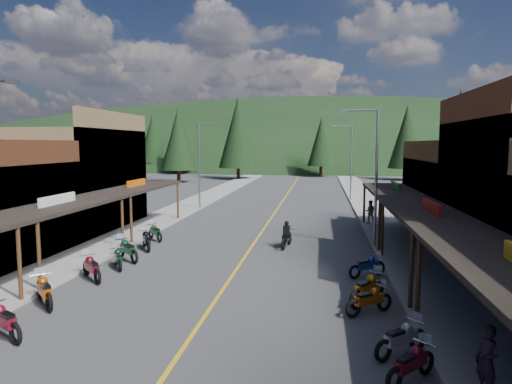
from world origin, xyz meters
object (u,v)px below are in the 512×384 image
at_px(shop_west_3, 68,179).
at_px(pine_2, 238,132).
at_px(bike_east_8, 367,265).
at_px(pine_1, 180,138).
at_px(pine_7, 153,138).
at_px(bike_west_8, 118,257).
at_px(pine_3, 321,141).
at_px(pine_8, 127,144).
at_px(bike_west_7, 92,267).
at_px(bike_west_6, 44,289).
at_px(pedestrian_east_a, 487,361).
at_px(streetlight_2, 374,171).
at_px(bike_east_4, 411,362).
at_px(pedestrian_east_b, 370,212).
at_px(pine_4, 407,137).
at_px(bike_west_10, 146,239).
at_px(streetlight_1, 201,161).
at_px(bike_west_11, 155,231).
at_px(bike_east_5, 401,337).
at_px(bike_west_5, 3,319).
at_px(bike_west_9, 127,249).
at_px(bike_east_7, 367,287).
at_px(pine_11, 459,134).
at_px(pine_5, 484,133).
at_px(pine_0, 85,142).
at_px(streetlight_3, 350,159).
at_px(bike_east_6, 369,299).
at_px(pine_10, 178,139).

xyz_separation_m(shop_west_3, pine_2, (3.78, 46.70, 4.47)).
bearing_deg(bike_east_8, pine_1, 168.44).
distance_m(pine_7, bike_west_8, 79.06).
xyz_separation_m(pine_3, bike_east_8, (2.09, -64.06, -5.92)).
xyz_separation_m(pine_1, pine_8, (2.00, -30.00, -1.26)).
bearing_deg(bike_west_7, pine_8, 66.45).
bearing_deg(bike_west_7, shop_west_3, 78.68).
bearing_deg(bike_west_6, pedestrian_east_a, -61.26).
height_order(pine_8, bike_west_8, pine_8).
distance_m(streetlight_2, pine_1, 69.35).
bearing_deg(pine_2, bike_east_4, -76.02).
height_order(bike_west_6, pedestrian_east_b, pedestrian_east_b).
height_order(pine_4, bike_west_6, pine_4).
bearing_deg(bike_west_10, streetlight_1, 64.15).
distance_m(pine_3, bike_west_6, 70.53).
bearing_deg(shop_west_3, pedestrian_east_a, -41.75).
bearing_deg(pine_7, bike_east_4, -65.34).
xyz_separation_m(pine_7, pedestrian_east_a, (39.81, -83.98, -6.24)).
bearing_deg(bike_west_11, bike_west_7, -130.19).
bearing_deg(shop_west_3, bike_west_11, -22.73).
bearing_deg(streetlight_1, bike_east_5, -64.62).
bearing_deg(bike_west_5, bike_east_5, -57.75).
xyz_separation_m(streetlight_1, bike_east_4, (13.21, -29.34, -3.91)).
relative_size(bike_west_8, bike_east_5, 0.97).
bearing_deg(pine_8, bike_west_11, -63.68).
bearing_deg(pedestrian_east_a, bike_west_11, -162.40).
xyz_separation_m(bike_west_9, bike_east_8, (11.95, -1.17, -0.08)).
bearing_deg(bike_east_7, pine_3, 127.72).
relative_size(streetlight_2, pedestrian_east_b, 4.66).
relative_size(pine_11, bike_east_4, 6.45).
distance_m(pine_5, bike_west_9, 79.92).
bearing_deg(bike_east_5, pedestrian_east_b, 137.08).
bearing_deg(pine_8, bike_west_7, -68.34).
distance_m(pine_0, bike_west_9, 68.32).
xyz_separation_m(streetlight_3, bike_east_5, (-0.69, -35.86, -3.89)).
relative_size(shop_west_3, streetlight_2, 1.36).
height_order(streetlight_2, pine_4, pine_4).
xyz_separation_m(bike_west_11, bike_east_7, (11.99, -9.75, 0.07)).
xyz_separation_m(pine_0, bike_east_5, (46.27, -67.86, -5.92)).
relative_size(bike_west_5, bike_east_6, 1.08).
bearing_deg(pine_11, bike_west_9, -126.54).
distance_m(pine_10, pedestrian_east_b, 43.23).
bearing_deg(pine_8, bike_east_6, -57.04).
xyz_separation_m(pine_1, bike_west_6, (17.86, -73.55, -6.60)).
bearing_deg(pine_7, pine_3, -15.52).
relative_size(pine_11, bike_east_7, 5.48).
bearing_deg(bike_west_7, bike_west_10, 43.15).
xyz_separation_m(bike_west_6, bike_west_10, (0.31, 9.25, -0.02)).
relative_size(streetlight_3, bike_west_6, 3.59).
bearing_deg(pine_0, pedestrian_east_a, -55.66).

